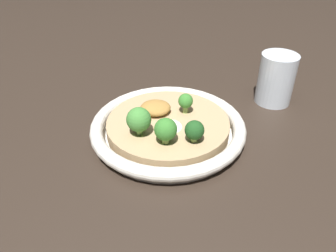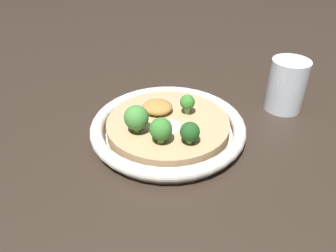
# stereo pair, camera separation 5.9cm
# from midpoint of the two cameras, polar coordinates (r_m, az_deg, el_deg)

# --- Properties ---
(ground_plane) EXTENTS (6.00, 6.00, 0.00)m
(ground_plane) POSITION_cam_midpoint_polar(r_m,az_deg,el_deg) (0.60, -2.81, -1.68)
(ground_plane) COLOR #2D231C
(risotto_bowl) EXTENTS (0.28, 0.28, 0.03)m
(risotto_bowl) POSITION_cam_midpoint_polar(r_m,az_deg,el_deg) (0.59, -2.85, -0.30)
(risotto_bowl) COLOR silver
(risotto_bowl) RESTS_ON ground_plane
(cheese_sprinkle) EXTENTS (0.05, 0.05, 0.01)m
(cheese_sprinkle) POSITION_cam_midpoint_polar(r_m,az_deg,el_deg) (0.56, -2.52, 0.27)
(cheese_sprinkle) COLOR white
(cheese_sprinkle) RESTS_ON risotto_bowl
(crispy_onion_garnish) EXTENTS (0.06, 0.05, 0.02)m
(crispy_onion_garnish) POSITION_cam_midpoint_polar(r_m,az_deg,el_deg) (0.60, -5.00, 3.10)
(crispy_onion_garnish) COLOR #A37538
(crispy_onion_garnish) RESTS_ON risotto_bowl
(broccoli_back_right) EXTENTS (0.04, 0.04, 0.05)m
(broccoli_back_right) POSITION_cam_midpoint_polar(r_m,az_deg,el_deg) (0.54, -8.24, 0.96)
(broccoli_back_right) COLOR #668E47
(broccoli_back_right) RESTS_ON risotto_bowl
(broccoli_back) EXTENTS (0.04, 0.04, 0.04)m
(broccoli_back) POSITION_cam_midpoint_polar(r_m,az_deg,el_deg) (0.52, -3.68, -0.77)
(broccoli_back) COLOR #84A856
(broccoli_back) RESTS_ON risotto_bowl
(broccoli_back_left) EXTENTS (0.03, 0.03, 0.04)m
(broccoli_back_left) POSITION_cam_midpoint_polar(r_m,az_deg,el_deg) (0.52, 1.42, -0.88)
(broccoli_back_left) COLOR #84A856
(broccoli_back_left) RESTS_ON risotto_bowl
(broccoli_left) EXTENTS (0.03, 0.03, 0.04)m
(broccoli_left) POSITION_cam_midpoint_polar(r_m,az_deg,el_deg) (0.59, 0.24, 4.21)
(broccoli_left) COLOR #84A856
(broccoli_left) RESTS_ON risotto_bowl
(drinking_glass) EXTENTS (0.07, 0.07, 0.10)m
(drinking_glass) POSITION_cam_midpoint_polar(r_m,az_deg,el_deg) (0.71, 16.05, 7.82)
(drinking_glass) COLOR silver
(drinking_glass) RESTS_ON ground_plane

